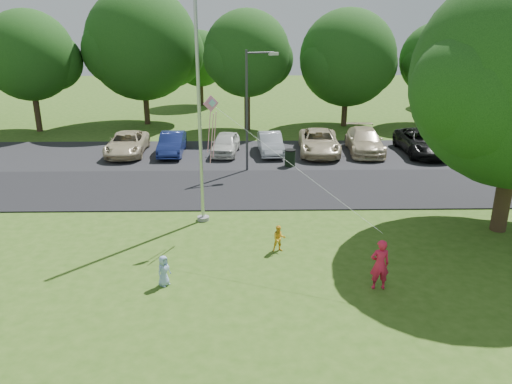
{
  "coord_description": "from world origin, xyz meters",
  "views": [
    {
      "loc": [
        -1.65,
        -14.54,
        8.13
      ],
      "look_at": [
        -1.29,
        4.0,
        1.6
      ],
      "focal_mm": 35.0,
      "sensor_mm": 36.0,
      "label": 1
    }
  ],
  "objects_px": {
    "woman": "(380,264)",
    "kite": "(215,118)",
    "trash_can": "(290,158)",
    "child_blue": "(164,271)",
    "street_lamp": "(251,100)",
    "flagpole": "(200,123)",
    "child_yellow": "(279,239)"
  },
  "relations": [
    {
      "from": "woman",
      "to": "street_lamp",
      "type": "bearing_deg",
      "value": -75.95
    },
    {
      "from": "woman",
      "to": "child_blue",
      "type": "bearing_deg",
      "value": -5.37
    },
    {
      "from": "street_lamp",
      "to": "kite",
      "type": "relative_size",
      "value": 1.14
    },
    {
      "from": "kite",
      "to": "woman",
      "type": "bearing_deg",
      "value": -66.37
    },
    {
      "from": "flagpole",
      "to": "child_yellow",
      "type": "xyz_separation_m",
      "value": [
        3.01,
        -3.01,
        -3.66
      ]
    },
    {
      "from": "child_blue",
      "to": "flagpole",
      "type": "bearing_deg",
      "value": 26.59
    },
    {
      "from": "trash_can",
      "to": "child_blue",
      "type": "height_order",
      "value": "child_blue"
    },
    {
      "from": "street_lamp",
      "to": "child_blue",
      "type": "bearing_deg",
      "value": -123.02
    },
    {
      "from": "trash_can",
      "to": "woman",
      "type": "distance_m",
      "value": 13.67
    },
    {
      "from": "flagpole",
      "to": "street_lamp",
      "type": "height_order",
      "value": "flagpole"
    },
    {
      "from": "street_lamp",
      "to": "kite",
      "type": "bearing_deg",
      "value": -119.24
    },
    {
      "from": "street_lamp",
      "to": "child_blue",
      "type": "relative_size",
      "value": 6.36
    },
    {
      "from": "street_lamp",
      "to": "trash_can",
      "type": "height_order",
      "value": "street_lamp"
    },
    {
      "from": "kite",
      "to": "child_blue",
      "type": "bearing_deg",
      "value": -137.95
    },
    {
      "from": "trash_can",
      "to": "kite",
      "type": "distance_m",
      "value": 10.76
    },
    {
      "from": "child_yellow",
      "to": "child_blue",
      "type": "distance_m",
      "value": 4.5
    },
    {
      "from": "flagpole",
      "to": "child_blue",
      "type": "bearing_deg",
      "value": -98.5
    },
    {
      "from": "street_lamp",
      "to": "trash_can",
      "type": "bearing_deg",
      "value": -3.38
    },
    {
      "from": "child_yellow",
      "to": "kite",
      "type": "relative_size",
      "value": 0.18
    },
    {
      "from": "street_lamp",
      "to": "child_yellow",
      "type": "distance_m",
      "value": 10.8
    },
    {
      "from": "street_lamp",
      "to": "woman",
      "type": "xyz_separation_m",
      "value": [
        3.87,
        -12.91,
        -3.08
      ]
    },
    {
      "from": "flagpole",
      "to": "child_yellow",
      "type": "height_order",
      "value": "flagpole"
    },
    {
      "from": "trash_can",
      "to": "kite",
      "type": "relative_size",
      "value": 0.18
    },
    {
      "from": "street_lamp",
      "to": "flagpole",
      "type": "bearing_deg",
      "value": -126.35
    },
    {
      "from": "child_yellow",
      "to": "kite",
      "type": "bearing_deg",
      "value": 137.66
    },
    {
      "from": "flagpole",
      "to": "kite",
      "type": "xyz_separation_m",
      "value": [
        0.71,
        -1.41,
        0.47
      ]
    },
    {
      "from": "kite",
      "to": "trash_can",
      "type": "bearing_deg",
      "value": 41.55
    },
    {
      "from": "woman",
      "to": "kite",
      "type": "relative_size",
      "value": 0.29
    },
    {
      "from": "flagpole",
      "to": "woman",
      "type": "distance_m",
      "value": 8.92
    },
    {
      "from": "child_yellow",
      "to": "woman",
      "type": "bearing_deg",
      "value": -49.92
    },
    {
      "from": "woman",
      "to": "kite",
      "type": "xyz_separation_m",
      "value": [
        -5.28,
        4.31,
        3.8
      ]
    },
    {
      "from": "street_lamp",
      "to": "trash_can",
      "type": "xyz_separation_m",
      "value": [
        2.21,
        0.66,
        -3.41
      ]
    }
  ]
}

